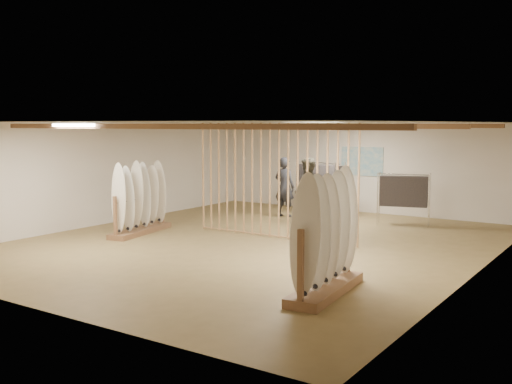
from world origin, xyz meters
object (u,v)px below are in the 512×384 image
Objects in this scene: rack_left at (140,210)px; clothing_rack_b at (404,191)px; shopper_b at (308,186)px; rack_right at (326,252)px; clothing_rack_a at (320,180)px; shopper_a at (285,183)px.

rack_left reaches higher than clothing_rack_b.
shopper_b is (2.71, 3.87, 0.43)m from rack_left.
rack_right is 7.22m from clothing_rack_b.
clothing_rack_a is (2.40, 5.18, 0.47)m from rack_left.
clothing_rack_b is (-1.28, 7.11, 0.24)m from rack_right.
clothing_rack_a is (-4.02, 7.45, 0.38)m from rack_right.
clothing_rack_a is 0.81× the size of shopper_a.
shopper_a is at bearing -122.85° from clothing_rack_a.
shopper_a reaches higher than rack_left.
clothing_rack_a is at bearing 158.12° from clothing_rack_b.
rack_right is 8.24m from shopper_a.
shopper_a is 0.98× the size of shopper_b.
clothing_rack_b is 2.62m from shopper_b.
shopper_a is (-3.53, -0.43, 0.07)m from clothing_rack_b.
shopper_b reaches higher than shopper_a.
shopper_b is at bearing 154.93° from shopper_a.
rack_right is 1.06× the size of shopper_b.
shopper_a is at bearing 58.92° from rack_left.
shopper_b reaches higher than clothing_rack_b.
rack_left is at bearing -90.10° from shopper_b.
rack_right is 8.48m from clothing_rack_a.
shopper_b is (-3.71, 6.14, 0.34)m from rack_right.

